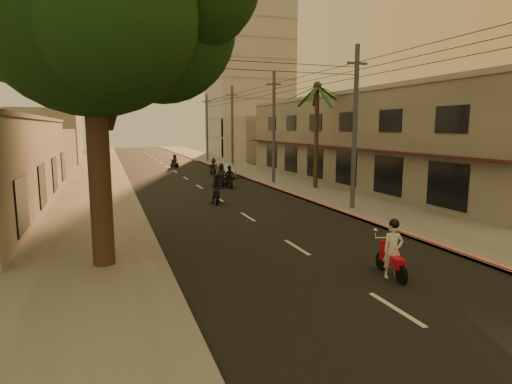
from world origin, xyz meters
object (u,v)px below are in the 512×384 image
broadleaf_tree (104,0)px  scooter_far_b (214,167)px  scooter_far_c (175,162)px  scooter_mid_b (229,178)px  scooter_far_a (221,176)px  scooter_red (393,252)px  scooter_mid_a (217,190)px  palm_tree (317,92)px  parked_car (225,170)px

broadleaf_tree → scooter_far_b: size_ratio=7.00×
scooter_far_c → scooter_far_b: bearing=-99.9°
scooter_mid_b → scooter_far_a: bearing=118.8°
broadleaf_tree → scooter_far_a: 20.67m
scooter_far_c → broadleaf_tree: bearing=-126.2°
scooter_red → scooter_far_a: (0.26, 21.48, 0.03)m
scooter_mid_a → scooter_far_b: 15.56m
scooter_mid_a → scooter_far_c: (1.16, 24.22, -0.12)m
broadleaf_tree → scooter_mid_b: (8.67, 16.54, -7.70)m
scooter_far_a → scooter_far_b: (1.36, 8.04, -0.07)m
scooter_red → palm_tree: bearing=79.2°
scooter_mid_a → scooter_far_a: (2.13, 7.12, 0.00)m
parked_car → palm_tree: bearing=-59.7°
parked_car → scooter_far_c: scooter_far_c is taller
palm_tree → scooter_far_a: 9.62m
scooter_red → parked_car: size_ratio=0.46×
scooter_far_c → scooter_far_a: bearing=-111.0°
scooter_far_a → palm_tree: bearing=-12.7°
scooter_red → parked_car: (2.23, 27.56, -0.16)m
scooter_mid_a → scooter_far_b: size_ratio=1.08×
parked_car → scooter_far_c: bearing=110.7°
scooter_red → scooter_far_a: 21.48m
scooter_mid_b → palm_tree: bearing=-22.8°
palm_tree → scooter_far_b: size_ratio=4.75×
scooter_mid_b → scooter_far_c: 17.97m
scooter_mid_b → scooter_far_b: bearing=85.5°
palm_tree → scooter_mid_a: (-8.50, -3.62, -6.30)m
scooter_mid_b → scooter_red: bearing=-90.4°
broadleaf_tree → parked_car: size_ratio=2.93×
scooter_mid_b → scooter_far_b: 8.91m
scooter_red → parked_car: 27.66m
scooter_mid_a → scooter_far_b: scooter_mid_a is taller
scooter_mid_b → scooter_mid_a: bearing=-110.6°
scooter_mid_a → parked_car: bearing=88.7°
broadleaf_tree → scooter_far_a: (8.24, 17.36, -7.63)m
broadleaf_tree → scooter_far_b: broadleaf_tree is taller
broadleaf_tree → palm_tree: (14.61, 13.86, -1.33)m
scooter_mid_a → scooter_far_c: 24.25m
scooter_mid_a → parked_car: size_ratio=0.45×
scooter_far_b → scooter_far_a: bearing=-104.5°
palm_tree → scooter_far_a: palm_tree is taller
palm_tree → scooter_far_b: bearing=113.5°
scooter_mid_a → parked_car: 13.83m
scooter_mid_a → broadleaf_tree: bearing=-104.8°
scooter_mid_b → scooter_far_c: scooter_mid_b is taller
scooter_mid_a → scooter_far_b: bearing=93.0°
scooter_far_b → parked_car: (0.62, -1.95, -0.11)m
scooter_mid_b → scooter_far_a: size_ratio=0.95×
scooter_far_a → scooter_far_c: bearing=109.4°
scooter_far_c → scooter_mid_b: bearing=-109.8°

